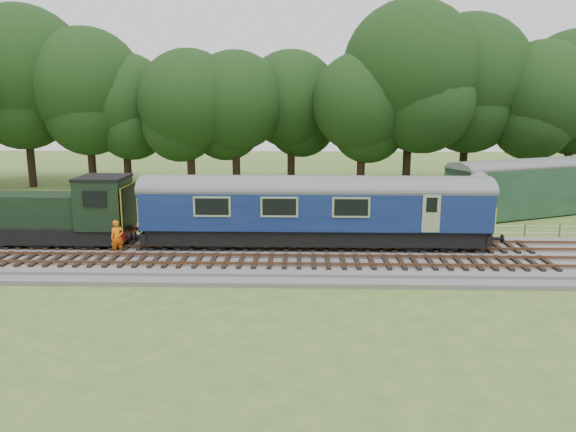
{
  "coord_description": "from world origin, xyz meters",
  "views": [
    {
      "loc": [
        5.12,
        -27.63,
        8.12
      ],
      "look_at": [
        4.28,
        1.4,
        2.0
      ],
      "focal_mm": 35.0,
      "sensor_mm": 36.0,
      "label": 1
    }
  ],
  "objects_px": {
    "dmu_railcar": "(315,205)",
    "shunter_loco": "(55,215)",
    "parked_coach": "(545,183)",
    "worker": "(117,238)"
  },
  "relations": [
    {
      "from": "dmu_railcar",
      "to": "parked_coach",
      "type": "height_order",
      "value": "dmu_railcar"
    },
    {
      "from": "worker",
      "to": "shunter_loco",
      "type": "bearing_deg",
      "value": 124.48
    },
    {
      "from": "dmu_railcar",
      "to": "shunter_loco",
      "type": "xyz_separation_m",
      "value": [
        -13.93,
        0.0,
        -0.63
      ]
    },
    {
      "from": "dmu_railcar",
      "to": "parked_coach",
      "type": "xyz_separation_m",
      "value": [
        16.44,
        10.69,
        -0.39
      ]
    },
    {
      "from": "shunter_loco",
      "to": "worker",
      "type": "bearing_deg",
      "value": -25.77
    },
    {
      "from": "dmu_railcar",
      "to": "shunter_loco",
      "type": "bearing_deg",
      "value": 180.0
    },
    {
      "from": "worker",
      "to": "parked_coach",
      "type": "distance_m",
      "value": 29.27
    },
    {
      "from": "dmu_railcar",
      "to": "parked_coach",
      "type": "bearing_deg",
      "value": 33.05
    },
    {
      "from": "worker",
      "to": "parked_coach",
      "type": "xyz_separation_m",
      "value": [
        26.4,
        12.61,
        0.98
      ]
    },
    {
      "from": "worker",
      "to": "dmu_railcar",
      "type": "bearing_deg",
      "value": -18.88
    }
  ]
}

